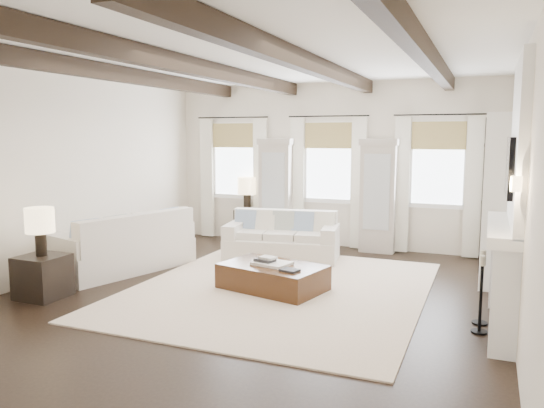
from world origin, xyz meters
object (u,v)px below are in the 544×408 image
at_px(side_table_front, 43,277).
at_px(sofa_back, 282,240).
at_px(sofa_left, 126,247).
at_px(ottoman, 273,277).
at_px(side_table_back, 247,225).

bearing_deg(side_table_front, sofa_back, 57.10).
xyz_separation_m(sofa_left, side_table_front, (-0.14, -1.61, -0.09)).
relative_size(sofa_back, ottoman, 1.48).
height_order(sofa_left, side_table_front, sofa_left).
bearing_deg(side_table_back, sofa_back, -44.71).
relative_size(sofa_back, side_table_back, 3.21).
bearing_deg(side_table_front, sofa_left, 85.05).
distance_m(sofa_back, ottoman, 1.96).
relative_size(sofa_left, side_table_back, 3.73).
xyz_separation_m(sofa_back, side_table_front, (-2.17, -3.36, -0.05)).
height_order(sofa_left, ottoman, sofa_left).
relative_size(sofa_back, side_table_front, 3.61).
relative_size(side_table_front, side_table_back, 0.89).
xyz_separation_m(side_table_front, side_table_back, (0.90, 4.62, 0.04)).
height_order(side_table_front, side_table_back, side_table_back).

